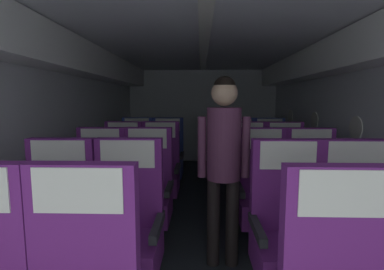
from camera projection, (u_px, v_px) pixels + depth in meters
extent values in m
cube|color=#23282D|center=(204.00, 223.00, 3.27)|extent=(3.61, 7.18, 0.02)
cube|color=silver|center=(53.00, 131.00, 3.19)|extent=(0.08, 6.78, 2.12)
cube|color=silver|center=(360.00, 132.00, 3.09)|extent=(0.08, 6.78, 2.12)
cube|color=silver|center=(204.00, 33.00, 3.01)|extent=(3.49, 6.78, 0.06)
cube|color=silver|center=(202.00, 115.00, 6.53)|extent=(3.49, 0.06, 2.12)
cube|color=white|center=(68.00, 55.00, 3.09)|extent=(0.35, 6.51, 0.36)
cube|color=white|center=(345.00, 53.00, 2.99)|extent=(0.35, 6.51, 0.36)
cube|color=white|center=(204.00, 37.00, 3.02)|extent=(0.12, 6.10, 0.02)
cylinder|color=white|center=(356.00, 128.00, 3.09)|extent=(0.01, 0.26, 0.26)
cylinder|color=white|center=(314.00, 121.00, 4.21)|extent=(0.01, 0.26, 0.26)
cylinder|color=white|center=(290.00, 117.00, 5.33)|extent=(0.01, 0.26, 0.26)
cube|color=#6B237A|center=(85.00, 235.00, 1.28)|extent=(0.49, 0.09, 0.67)
cube|color=silver|center=(77.00, 191.00, 1.20)|extent=(0.39, 0.01, 0.20)
cube|color=#6B237A|center=(337.00, 239.00, 1.24)|extent=(0.49, 0.09, 0.67)
cube|color=silver|center=(346.00, 194.00, 1.16)|extent=(0.39, 0.01, 0.20)
cube|color=#6B237A|center=(52.00, 254.00, 1.95)|extent=(0.49, 0.50, 0.23)
cube|color=#6B237A|center=(63.00, 183.00, 2.10)|extent=(0.49, 0.09, 0.67)
cube|color=#28282D|center=(85.00, 226.00, 1.92)|extent=(0.05, 0.42, 0.06)
cube|color=#28282D|center=(17.00, 225.00, 1.93)|extent=(0.05, 0.42, 0.06)
cube|color=silver|center=(58.00, 154.00, 2.02)|extent=(0.39, 0.01, 0.20)
cube|color=#6B237A|center=(124.00, 254.00, 1.95)|extent=(0.49, 0.50, 0.23)
cube|color=#6B237A|center=(130.00, 182.00, 2.10)|extent=(0.49, 0.09, 0.67)
cube|color=#28282D|center=(158.00, 226.00, 1.92)|extent=(0.05, 0.42, 0.06)
cube|color=#28282D|center=(90.00, 225.00, 1.94)|extent=(0.05, 0.42, 0.06)
cube|color=silver|center=(127.00, 154.00, 2.03)|extent=(0.39, 0.01, 0.20)
cube|color=#6B237A|center=(362.00, 258.00, 1.90)|extent=(0.49, 0.50, 0.23)
cube|color=#6B237A|center=(351.00, 185.00, 2.05)|extent=(0.49, 0.09, 0.67)
cube|color=#28282D|center=(329.00, 229.00, 1.88)|extent=(0.05, 0.42, 0.06)
cube|color=silver|center=(357.00, 156.00, 1.97)|extent=(0.39, 0.01, 0.20)
cube|color=#6B237A|center=(291.00, 258.00, 1.90)|extent=(0.49, 0.50, 0.23)
cube|color=#6B237A|center=(285.00, 184.00, 2.05)|extent=(0.49, 0.09, 0.67)
cube|color=#28282D|center=(328.00, 229.00, 1.87)|extent=(0.05, 0.42, 0.06)
cube|color=#28282D|center=(257.00, 228.00, 1.89)|extent=(0.05, 0.42, 0.06)
cube|color=silver|center=(288.00, 155.00, 1.98)|extent=(0.39, 0.01, 0.20)
cube|color=#38383D|center=(98.00, 230.00, 2.81)|extent=(0.18, 0.18, 0.23)
cube|color=#6B237A|center=(97.00, 208.00, 2.78)|extent=(0.49, 0.50, 0.23)
cube|color=#6B237A|center=(103.00, 159.00, 2.93)|extent=(0.49, 0.09, 0.67)
cube|color=#28282D|center=(120.00, 188.00, 2.75)|extent=(0.05, 0.42, 0.06)
cube|color=#28282D|center=(73.00, 188.00, 2.77)|extent=(0.05, 0.42, 0.06)
cube|color=silver|center=(100.00, 139.00, 2.86)|extent=(0.39, 0.01, 0.20)
cube|color=#38383D|center=(146.00, 230.00, 2.82)|extent=(0.18, 0.18, 0.23)
cube|color=#6B237A|center=(146.00, 208.00, 2.79)|extent=(0.49, 0.50, 0.23)
cube|color=#6B237A|center=(149.00, 159.00, 2.94)|extent=(0.49, 0.09, 0.67)
cube|color=#28282D|center=(169.00, 188.00, 2.76)|extent=(0.05, 0.42, 0.06)
cube|color=#28282D|center=(122.00, 188.00, 2.77)|extent=(0.05, 0.42, 0.06)
cube|color=silver|center=(147.00, 139.00, 2.86)|extent=(0.39, 0.01, 0.20)
cube|color=#38383D|center=(313.00, 233.00, 2.76)|extent=(0.18, 0.18, 0.23)
cube|color=#6B237A|center=(314.00, 210.00, 2.73)|extent=(0.49, 0.50, 0.23)
cube|color=#6B237A|center=(308.00, 160.00, 2.88)|extent=(0.49, 0.09, 0.67)
cube|color=#28282D|center=(340.00, 190.00, 2.70)|extent=(0.05, 0.42, 0.06)
cube|color=#28282D|center=(291.00, 189.00, 2.72)|extent=(0.05, 0.42, 0.06)
cube|color=silver|center=(311.00, 139.00, 2.81)|extent=(0.39, 0.01, 0.20)
cube|color=#38383D|center=(262.00, 232.00, 2.78)|extent=(0.18, 0.18, 0.23)
cube|color=#6B237A|center=(263.00, 209.00, 2.75)|extent=(0.49, 0.50, 0.23)
cube|color=#6B237A|center=(260.00, 160.00, 2.90)|extent=(0.49, 0.09, 0.67)
cube|color=#28282D|center=(288.00, 189.00, 2.72)|extent=(0.05, 0.42, 0.06)
cube|color=#28282D|center=(239.00, 189.00, 2.74)|extent=(0.05, 0.42, 0.06)
cube|color=silver|center=(262.00, 139.00, 2.83)|extent=(0.39, 0.01, 0.20)
cube|color=#38383D|center=(122.00, 201.00, 3.64)|extent=(0.18, 0.18, 0.23)
cube|color=#6B237A|center=(121.00, 183.00, 3.62)|extent=(0.49, 0.50, 0.23)
cube|color=#6B237A|center=(124.00, 146.00, 3.76)|extent=(0.49, 0.09, 0.67)
cube|color=#28282D|center=(139.00, 168.00, 3.58)|extent=(0.05, 0.42, 0.06)
cube|color=#28282D|center=(102.00, 168.00, 3.60)|extent=(0.05, 0.42, 0.06)
cube|color=silver|center=(123.00, 130.00, 3.69)|extent=(0.39, 0.01, 0.20)
cube|color=#38383D|center=(160.00, 201.00, 3.65)|extent=(0.18, 0.18, 0.23)
cube|color=#6B237A|center=(159.00, 183.00, 3.62)|extent=(0.49, 0.50, 0.23)
cube|color=#6B237A|center=(161.00, 146.00, 3.77)|extent=(0.49, 0.09, 0.67)
cube|color=#28282D|center=(177.00, 168.00, 3.59)|extent=(0.05, 0.42, 0.06)
cube|color=#28282D|center=(141.00, 168.00, 3.60)|extent=(0.05, 0.42, 0.06)
cube|color=silver|center=(160.00, 130.00, 3.69)|extent=(0.39, 0.01, 0.20)
cube|color=#38383D|center=(286.00, 202.00, 3.59)|extent=(0.18, 0.18, 0.23)
cube|color=#6B237A|center=(287.00, 185.00, 3.57)|extent=(0.49, 0.50, 0.23)
cube|color=#6B237A|center=(283.00, 147.00, 3.71)|extent=(0.49, 0.09, 0.67)
cube|color=#28282D|center=(306.00, 169.00, 3.53)|extent=(0.05, 0.42, 0.06)
cube|color=#28282D|center=(268.00, 169.00, 3.55)|extent=(0.05, 0.42, 0.06)
cube|color=silver|center=(285.00, 130.00, 3.64)|extent=(0.39, 0.01, 0.20)
cube|color=#38383D|center=(248.00, 202.00, 3.62)|extent=(0.18, 0.18, 0.23)
cube|color=#6B237A|center=(249.00, 184.00, 3.59)|extent=(0.49, 0.50, 0.23)
cube|color=#6B237A|center=(247.00, 147.00, 3.74)|extent=(0.49, 0.09, 0.67)
cube|color=#28282D|center=(268.00, 168.00, 3.56)|extent=(0.05, 0.42, 0.06)
cube|color=#28282D|center=(230.00, 168.00, 3.57)|extent=(0.05, 0.42, 0.06)
cube|color=silver|center=(248.00, 130.00, 3.66)|extent=(0.39, 0.01, 0.20)
cube|color=#38383D|center=(136.00, 182.00, 4.50)|extent=(0.18, 0.18, 0.23)
cube|color=navy|center=(136.00, 168.00, 4.47)|extent=(0.49, 0.50, 0.23)
cube|color=navy|center=(138.00, 138.00, 4.62)|extent=(0.49, 0.09, 0.67)
cube|color=#28282D|center=(150.00, 155.00, 4.44)|extent=(0.05, 0.42, 0.06)
cube|color=#28282D|center=(121.00, 155.00, 4.46)|extent=(0.05, 0.42, 0.06)
cube|color=silver|center=(137.00, 125.00, 4.55)|extent=(0.39, 0.01, 0.20)
cube|color=#38383D|center=(167.00, 182.00, 4.48)|extent=(0.18, 0.18, 0.23)
cube|color=navy|center=(167.00, 168.00, 4.45)|extent=(0.49, 0.50, 0.23)
cube|color=navy|center=(168.00, 138.00, 4.60)|extent=(0.49, 0.09, 0.67)
cube|color=#28282D|center=(182.00, 155.00, 4.42)|extent=(0.05, 0.42, 0.06)
cube|color=#28282D|center=(152.00, 155.00, 4.43)|extent=(0.05, 0.42, 0.06)
cube|color=silver|center=(168.00, 125.00, 4.52)|extent=(0.39, 0.01, 0.20)
cube|color=#38383D|center=(270.00, 183.00, 4.41)|extent=(0.18, 0.18, 0.23)
cube|color=navy|center=(271.00, 169.00, 4.38)|extent=(0.49, 0.50, 0.23)
cube|color=navy|center=(268.00, 139.00, 4.53)|extent=(0.49, 0.09, 0.67)
cube|color=#28282D|center=(286.00, 156.00, 4.35)|extent=(0.05, 0.42, 0.06)
cube|color=#28282D|center=(256.00, 156.00, 4.37)|extent=(0.05, 0.42, 0.06)
cube|color=silver|center=(270.00, 125.00, 4.46)|extent=(0.39, 0.01, 0.20)
cube|color=#38383D|center=(240.00, 183.00, 4.43)|extent=(0.18, 0.18, 0.23)
cube|color=navy|center=(240.00, 169.00, 4.40)|extent=(0.49, 0.50, 0.23)
cube|color=navy|center=(239.00, 138.00, 4.55)|extent=(0.49, 0.09, 0.67)
cube|color=#28282D|center=(255.00, 156.00, 4.37)|extent=(0.05, 0.42, 0.06)
cube|color=#28282D|center=(225.00, 156.00, 4.38)|extent=(0.05, 0.42, 0.06)
cube|color=silver|center=(239.00, 125.00, 4.47)|extent=(0.39, 0.01, 0.20)
cylinder|color=black|center=(213.00, 222.00, 2.40)|extent=(0.11, 0.11, 0.75)
cylinder|color=black|center=(232.00, 222.00, 2.39)|extent=(0.11, 0.11, 0.75)
cylinder|color=#5B2D4C|center=(224.00, 144.00, 2.32)|extent=(0.28, 0.28, 0.59)
cylinder|color=#5B2D4C|center=(202.00, 147.00, 2.32)|extent=(0.07, 0.07, 0.50)
cylinder|color=#5B2D4C|center=(246.00, 147.00, 2.31)|extent=(0.07, 0.07, 0.50)
sphere|color=tan|center=(225.00, 93.00, 2.27)|extent=(0.21, 0.21, 0.21)
sphere|color=black|center=(225.00, 87.00, 2.26)|extent=(0.18, 0.18, 0.18)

